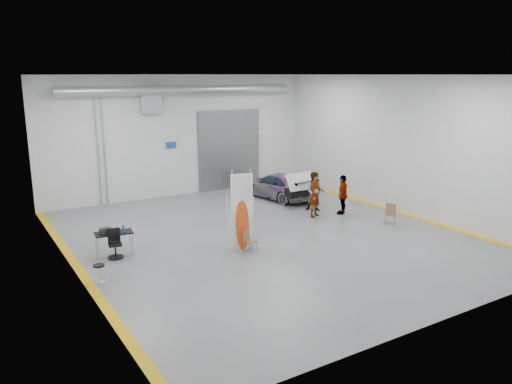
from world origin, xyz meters
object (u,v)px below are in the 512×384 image
folding_chair_far (390,219)px  shop_stool (100,276)px  sedan_car (277,186)px  person_b (315,191)px  person_a (315,194)px  office_chair (115,245)px  folding_chair_near (250,246)px  work_table (112,233)px  surfboard_display (243,217)px  person_c (343,194)px

folding_chair_far → shop_stool: (-11.74, 0.00, 0.07)m
sedan_car → person_b: bearing=83.3°
sedan_car → person_a: person_a is taller
person_b → office_chair: (-9.45, -1.23, -0.46)m
folding_chair_near → work_table: work_table is taller
person_b → work_table: (-9.44, -0.92, -0.10)m
folding_chair_near → office_chair: (-4.13, 1.96, 0.18)m
folding_chair_near → surfboard_display: bearing=63.3°
person_c → surfboard_display: size_ratio=0.61×
folding_chair_near → shop_stool: bearing=154.6°
person_b → surfboard_display: surfboard_display is taller
person_b → person_c: (0.69, -1.07, -0.01)m
folding_chair_far → office_chair: 10.89m
folding_chair_near → shop_stool: 5.20m
sedan_car → work_table: 10.05m
folding_chair_near → office_chair: 4.57m
shop_stool → work_table: work_table is taller
person_a → person_b: 0.98m
person_a → office_chair: size_ratio=2.01×
surfboard_display → folding_chair_far: size_ratio=3.35×
person_b → folding_chair_near: size_ratio=2.26×
person_c → surfboard_display: bearing=-18.6°
person_b → folding_chair_far: 3.65m
sedan_car → folding_chair_near: 7.99m
person_c → folding_chair_near: bearing=-14.7°
person_a → person_b: (0.61, 0.77, -0.10)m
folding_chair_far → office_chair: (-10.68, 2.16, 0.16)m
person_b → shop_stool: person_b is taller
person_c → shop_stool: bearing=-22.5°
surfboard_display → work_table: surfboard_display is taller
folding_chair_far → shop_stool: 11.74m
office_chair → sedan_car: bearing=33.8°
folding_chair_far → person_c: bearing=150.0°
surfboard_display → office_chair: 4.45m
shop_stool → work_table: bearing=66.4°
person_b → shop_stool: bearing=-123.5°
office_chair → work_table: bearing=98.0°
work_table → office_chair: bearing=-92.0°
sedan_car → surfboard_display: bearing=37.8°
person_a → office_chair: (-8.84, -0.46, -0.55)m
work_table → office_chair: 0.47m
folding_chair_far → work_table: (-10.67, 2.47, 0.52)m
sedan_car → shop_stool: (-10.38, -6.27, -0.28)m
surfboard_display → person_b: bearing=40.8°
sedan_car → shop_stool: size_ratio=6.29×
sedan_car → person_c: size_ratio=2.45×
surfboard_display → shop_stool: surfboard_display is taller
shop_stool → work_table: 2.73m
person_a → folding_chair_far: size_ratio=2.29×
sedan_car → folding_chair_near: sedan_car is taller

